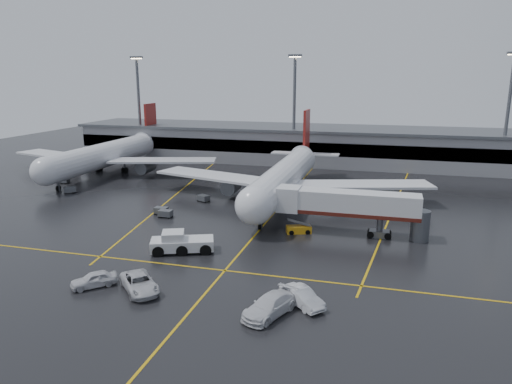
# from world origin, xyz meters

# --- Properties ---
(ground) EXTENTS (220.00, 220.00, 0.00)m
(ground) POSITION_xyz_m (0.00, 0.00, 0.00)
(ground) COLOR black
(ground) RESTS_ON ground
(apron_line_centre) EXTENTS (0.25, 90.00, 0.02)m
(apron_line_centre) POSITION_xyz_m (0.00, 0.00, 0.01)
(apron_line_centre) COLOR gold
(apron_line_centre) RESTS_ON ground
(apron_line_stop) EXTENTS (60.00, 0.25, 0.02)m
(apron_line_stop) POSITION_xyz_m (0.00, -22.00, 0.01)
(apron_line_stop) COLOR gold
(apron_line_stop) RESTS_ON ground
(apron_line_left) EXTENTS (9.99, 69.35, 0.02)m
(apron_line_left) POSITION_xyz_m (-20.00, 10.00, 0.01)
(apron_line_left) COLOR gold
(apron_line_left) RESTS_ON ground
(apron_line_right) EXTENTS (7.57, 69.64, 0.02)m
(apron_line_right) POSITION_xyz_m (18.00, 10.00, 0.01)
(apron_line_right) COLOR gold
(apron_line_right) RESTS_ON ground
(terminal) EXTENTS (122.00, 19.00, 8.60)m
(terminal) POSITION_xyz_m (0.00, 47.93, 4.32)
(terminal) COLOR gray
(terminal) RESTS_ON ground
(light_mast_left) EXTENTS (3.00, 1.20, 25.45)m
(light_mast_left) POSITION_xyz_m (-45.00, 42.00, 14.47)
(light_mast_left) COLOR #595B60
(light_mast_left) RESTS_ON ground
(light_mast_mid) EXTENTS (3.00, 1.20, 25.45)m
(light_mast_mid) POSITION_xyz_m (-5.00, 42.00, 14.47)
(light_mast_mid) COLOR #595B60
(light_mast_mid) RESTS_ON ground
(light_mast_right) EXTENTS (3.00, 1.20, 25.45)m
(light_mast_right) POSITION_xyz_m (40.00, 42.00, 14.47)
(light_mast_right) COLOR #595B60
(light_mast_right) RESTS_ON ground
(main_airliner) EXTENTS (48.80, 45.60, 14.10)m
(main_airliner) POSITION_xyz_m (0.00, 9.70, 4.21)
(main_airliner) COLOR silver
(main_airliner) RESTS_ON ground
(second_airliner) EXTENTS (48.80, 45.60, 14.10)m
(second_airliner) POSITION_xyz_m (-42.00, 21.70, 4.21)
(second_airliner) COLOR silver
(second_airliner) RESTS_ON ground
(jet_bridge) EXTENTS (19.90, 3.40, 6.05)m
(jet_bridge) POSITION_xyz_m (11.87, -6.00, 3.93)
(jet_bridge) COLOR silver
(jet_bridge) RESTS_ON ground
(pushback_tractor) EXTENTS (8.04, 5.51, 2.67)m
(pushback_tractor) POSITION_xyz_m (-7.03, -17.97, 1.06)
(pushback_tractor) COLOR silver
(pushback_tractor) RESTS_ON ground
(belt_loader) EXTENTS (3.60, 2.50, 2.10)m
(belt_loader) POSITION_xyz_m (5.45, -7.19, 0.52)
(belt_loader) COLOR orange
(belt_loader) RESTS_ON ground
(service_van_a) EXTENTS (6.17, 6.24, 1.67)m
(service_van_a) POSITION_xyz_m (-6.42, -29.04, 0.83)
(service_van_a) COLOR silver
(service_van_a) RESTS_ON ground
(service_van_b) EXTENTS (4.69, 6.64, 1.79)m
(service_van_b) POSITION_xyz_m (7.10, -30.26, 0.89)
(service_van_b) COLOR silver
(service_van_b) RESTS_ON ground
(service_van_c) EXTENTS (4.90, 4.66, 1.65)m
(service_van_c) POSITION_xyz_m (9.52, -27.66, 0.83)
(service_van_c) COLOR silver
(service_van_c) RESTS_ON ground
(service_van_d) EXTENTS (4.55, 4.48, 1.55)m
(service_van_d) POSITION_xyz_m (-11.38, -29.32, 0.78)
(service_van_d) COLOR silver
(service_van_d) RESTS_ON ground
(baggage_cart_a) EXTENTS (2.01, 1.32, 1.12)m
(baggage_cart_a) POSITION_xyz_m (-15.22, -5.34, 0.63)
(baggage_cart_a) COLOR #595B60
(baggage_cart_a) RESTS_ON ground
(baggage_cart_b) EXTENTS (2.04, 1.36, 1.12)m
(baggage_cart_b) POSITION_xyz_m (-16.57, -4.02, 0.63)
(baggage_cart_b) COLOR #595B60
(baggage_cart_b) RESTS_ON ground
(baggage_cart_c) EXTENTS (2.37, 2.06, 1.12)m
(baggage_cart_c) POSITION_xyz_m (-13.11, 4.79, 0.63)
(baggage_cart_c) COLOR #595B60
(baggage_cart_c) RESTS_ON ground
(baggage_cart_d) EXTENTS (2.14, 1.52, 1.12)m
(baggage_cart_d) POSITION_xyz_m (-45.12, 10.62, 0.63)
(baggage_cart_d) COLOR #595B60
(baggage_cart_d) RESTS_ON ground
(baggage_cart_e) EXTENTS (2.36, 2.29, 1.12)m
(baggage_cart_e) POSITION_xyz_m (-38.75, 3.99, 0.63)
(baggage_cart_e) COLOR #595B60
(baggage_cart_e) RESTS_ON ground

